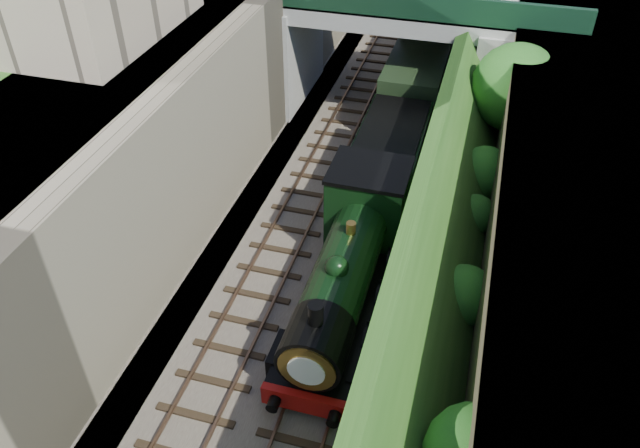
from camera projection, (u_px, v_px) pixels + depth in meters
The scene contains 12 objects.
trackbed at pixel (377, 145), 30.71m from camera, with size 10.00×90.00×0.20m, color #473F38.
retaining_wall at pixel (268, 68), 29.77m from camera, with size 1.00×90.00×7.00m, color #756B56.
street_plateau_left at pixel (201, 59), 30.52m from camera, with size 6.00×90.00×7.00m, color #262628.
street_plateau_right at pixel (598, 117), 26.78m from camera, with size 8.00×90.00×6.25m, color #262628.
embankment_slope at pixel (491, 100), 28.88m from camera, with size 4.55×91.00×6.45m.
track_left at pixel (338, 137), 31.05m from camera, with size 2.50×90.00×0.20m.
track_right at pixel (401, 146), 30.36m from camera, with size 2.50×90.00×0.20m.
road_bridge at pixel (417, 39), 31.03m from camera, with size 16.00×6.40×7.25m.
tree at pixel (517, 89), 25.47m from camera, with size 3.60×3.80×6.60m.
locomotive at pixel (348, 267), 21.14m from camera, with size 3.10×10.23×3.83m.
tender at pixel (389, 161), 26.84m from camera, with size 2.70×6.00×3.05m.
coach_front at pixel (432, 40), 36.04m from camera, with size 2.90×18.00×3.70m.
Camera 1 is at (4.57, -6.16, 16.25)m, focal length 35.00 mm.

